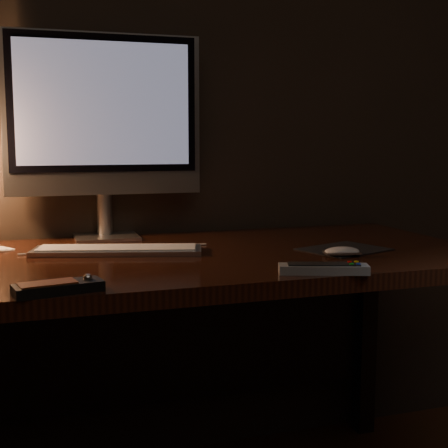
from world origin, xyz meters
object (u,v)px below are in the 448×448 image
object	(u,v)px
monitor	(104,119)
media_remote	(58,287)
tv_remote	(324,268)
desk	(178,295)
mouse	(342,253)
keyboard	(117,250)

from	to	relation	value
monitor	media_remote	bearing A→B (deg)	-104.46
monitor	tv_remote	distance (m)	0.84
desk	monitor	xyz separation A→B (m)	(-0.16, 0.25, 0.49)
mouse	tv_remote	size ratio (longest dim) A/B	0.45
keyboard	media_remote	size ratio (longest dim) A/B	2.48
mouse	tv_remote	xyz separation A→B (m)	(-0.14, -0.17, 0.00)
mouse	keyboard	bearing A→B (deg)	169.29
keyboard	media_remote	xyz separation A→B (m)	(-0.18, -0.40, 0.00)
keyboard	tv_remote	xyz separation A→B (m)	(0.40, -0.40, 0.00)
media_remote	desk	bearing A→B (deg)	39.34
desk	mouse	distance (m)	0.46
media_remote	tv_remote	world-z (taller)	media_remote
media_remote	tv_remote	xyz separation A→B (m)	(0.57, -0.00, -0.00)
media_remote	tv_remote	bearing A→B (deg)	-10.85
desk	media_remote	distance (m)	0.55
tv_remote	desk	bearing A→B (deg)	139.54
monitor	mouse	distance (m)	0.80
keyboard	tv_remote	bearing A→B (deg)	-29.60
monitor	keyboard	distance (m)	0.43
desk	monitor	bearing A→B (deg)	121.54
monitor	media_remote	world-z (taller)	monitor
monitor	mouse	size ratio (longest dim) A/B	6.62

